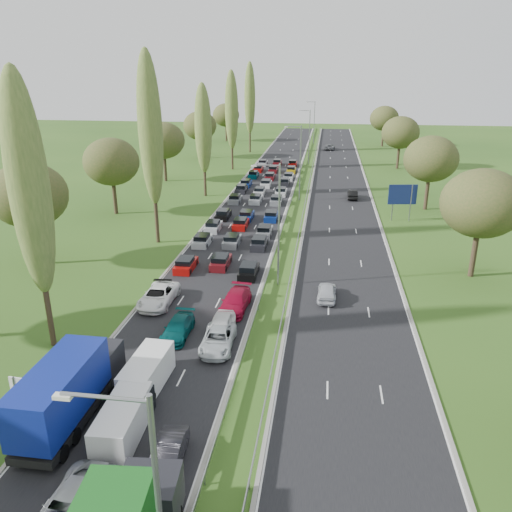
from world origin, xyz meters
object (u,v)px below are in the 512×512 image
at_px(white_van_rear, 148,370).
at_px(direction_sign, 403,196).
at_px(blue_lorry, 69,388).
at_px(info_sign, 21,388).
at_px(near_car_3, 156,296).
at_px(near_car_2, 158,296).
at_px(white_van_front, 124,419).

height_order(white_van_rear, direction_sign, direction_sign).
xyz_separation_m(blue_lorry, info_sign, (-3.63, 0.63, -0.76)).
distance_m(near_car_3, info_sign, 15.83).
relative_size(near_car_3, blue_lorry, 0.51).
bearing_deg(near_car_2, near_car_3, -167.60).
height_order(near_car_2, white_van_rear, white_van_rear).
height_order(blue_lorry, direction_sign, direction_sign).
height_order(blue_lorry, info_sign, blue_lorry).
bearing_deg(direction_sign, info_sign, -121.85).
relative_size(blue_lorry, white_van_rear, 1.86).
bearing_deg(white_van_front, direction_sign, 63.64).
bearing_deg(near_car_2, blue_lorry, -89.35).
bearing_deg(info_sign, near_car_3, 77.40).
relative_size(near_car_2, blue_lorry, 0.59).
height_order(white_van_front, white_van_rear, white_van_rear).
relative_size(near_car_2, white_van_rear, 1.09).
distance_m(blue_lorry, white_van_front, 3.96).
bearing_deg(near_car_2, direction_sign, 51.52).
distance_m(blue_lorry, white_van_rear, 5.35).
distance_m(near_car_3, direction_sign, 40.08).
bearing_deg(white_van_rear, blue_lorry, -127.87).
xyz_separation_m(white_van_front, white_van_rear, (-0.32, 4.94, 0.01)).
distance_m(near_car_2, near_car_3, 0.21).
height_order(blue_lorry, white_van_rear, blue_lorry).
relative_size(near_car_3, white_van_rear, 0.95).
height_order(near_car_3, direction_sign, direction_sign).
xyz_separation_m(blue_lorry, direction_sign, (25.17, 46.98, 1.44)).
bearing_deg(white_van_rear, white_van_front, -84.08).
distance_m(near_car_2, white_van_front, 17.42).
distance_m(white_van_rear, direction_sign, 48.24).
height_order(near_car_3, white_van_front, white_van_front).
relative_size(white_van_rear, direction_sign, 1.02).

